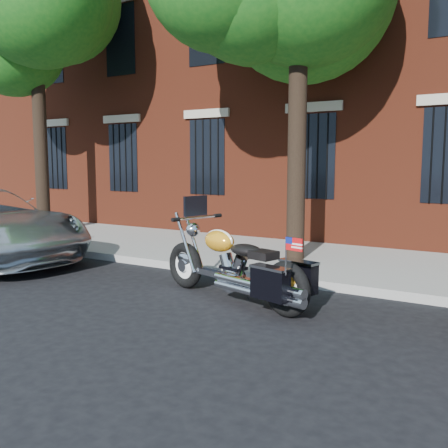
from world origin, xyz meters
The scene contains 6 objects.
ground centered at (0.00, 0.00, 0.00)m, with size 120.00×120.00×0.00m, color black.
curb centered at (0.00, 1.38, 0.07)m, with size 40.00×0.16×0.15m, color gray.
sidewalk centered at (0.00, 3.26, 0.07)m, with size 40.00×3.60×0.15m, color gray.
building centered at (0.00, 10.06, 6.00)m, with size 26.00×10.08×12.00m.
tree_left centered at (-7.08, 2.96, 6.18)m, with size 4.12×3.92×8.54m.
motorcycle centered at (0.86, -0.06, 0.52)m, with size 2.85×1.39×1.53m.
Camera 1 is at (4.37, -6.25, 2.05)m, focal length 40.00 mm.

